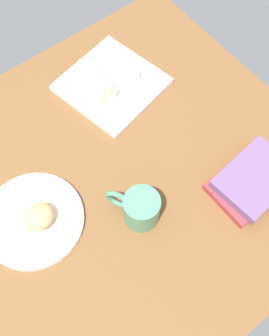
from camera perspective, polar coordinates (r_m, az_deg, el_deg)
name	(u,v)px	position (r cm, az deg, el deg)	size (l,w,h in cm)	color
dining_table	(98,194)	(98.11, -5.25, -3.67)	(110.00, 90.00, 4.00)	brown
round_plate	(33,220)	(95.39, -14.25, -7.20)	(23.44, 23.44, 1.40)	silver
scone_pastry	(39,217)	(92.04, -13.56, -6.79)	(7.17, 6.38, 4.71)	tan
square_plate	(112,84)	(111.15, -3.27, 11.85)	(23.99, 23.99, 1.60)	white
sauce_cup	(130,74)	(110.57, -0.61, 13.29)	(5.20, 5.20, 2.29)	silver
breakfast_wrap	(96,80)	(107.61, -5.60, 12.39)	(5.82, 5.82, 11.87)	beige
book_stack	(254,180)	(98.55, 16.69, -1.69)	(20.04, 15.09, 4.70)	#A53338
coffee_mug	(140,208)	(89.28, 0.76, -5.76)	(8.96, 12.22, 9.03)	#4C8C6B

